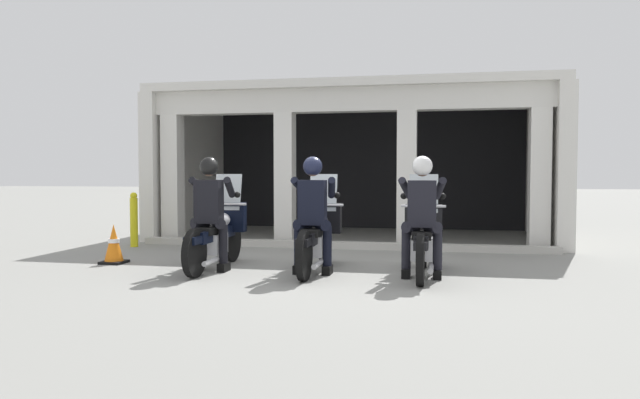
{
  "coord_description": "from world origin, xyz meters",
  "views": [
    {
      "loc": [
        1.67,
        -8.15,
        1.38
      ],
      "look_at": [
        0.0,
        0.1,
        0.99
      ],
      "focal_mm": 33.26,
      "sensor_mm": 36.0,
      "label": 1
    }
  ],
  "objects_px": {
    "police_officer_left": "(210,204)",
    "traffic_cone_flank": "(114,244)",
    "motorcycle_left": "(218,233)",
    "motorcycle_right": "(423,237)",
    "motorcycle_center": "(317,235)",
    "police_officer_right": "(422,206)",
    "bollard_kerbside": "(134,220)",
    "police_officer_center": "(313,205)"
  },
  "relations": [
    {
      "from": "motorcycle_left",
      "to": "police_officer_left",
      "type": "bearing_deg",
      "value": -95.34
    },
    {
      "from": "police_officer_left",
      "to": "bollard_kerbside",
      "type": "relative_size",
      "value": 1.58
    },
    {
      "from": "police_officer_center",
      "to": "police_officer_right",
      "type": "xyz_separation_m",
      "value": [
        1.45,
        -0.04,
        0.0
      ]
    },
    {
      "from": "bollard_kerbside",
      "to": "motorcycle_center",
      "type": "bearing_deg",
      "value": -26.38
    },
    {
      "from": "bollard_kerbside",
      "to": "police_officer_center",
      "type": "bearing_deg",
      "value": -29.68
    },
    {
      "from": "police_officer_center",
      "to": "traffic_cone_flank",
      "type": "height_order",
      "value": "police_officer_center"
    },
    {
      "from": "motorcycle_left",
      "to": "bollard_kerbside",
      "type": "relative_size",
      "value": 2.03
    },
    {
      "from": "motorcycle_center",
      "to": "bollard_kerbside",
      "type": "xyz_separation_m",
      "value": [
        -3.84,
        1.91,
        -0.0
      ]
    },
    {
      "from": "motorcycle_center",
      "to": "police_officer_center",
      "type": "relative_size",
      "value": 1.29
    },
    {
      "from": "police_officer_center",
      "to": "bollard_kerbside",
      "type": "relative_size",
      "value": 1.58
    },
    {
      "from": "police_officer_right",
      "to": "bollard_kerbside",
      "type": "height_order",
      "value": "police_officer_right"
    },
    {
      "from": "police_officer_left",
      "to": "police_officer_center",
      "type": "distance_m",
      "value": 1.45
    },
    {
      "from": "motorcycle_left",
      "to": "motorcycle_center",
      "type": "relative_size",
      "value": 1.0
    },
    {
      "from": "motorcycle_left",
      "to": "police_officer_left",
      "type": "relative_size",
      "value": 1.29
    },
    {
      "from": "bollard_kerbside",
      "to": "motorcycle_right",
      "type": "bearing_deg",
      "value": -20.2
    },
    {
      "from": "motorcycle_right",
      "to": "police_officer_right",
      "type": "xyz_separation_m",
      "value": [
        -0.0,
        -0.28,
        0.44
      ]
    },
    {
      "from": "police_officer_right",
      "to": "motorcycle_left",
      "type": "bearing_deg",
      "value": 163.08
    },
    {
      "from": "motorcycle_right",
      "to": "motorcycle_center",
      "type": "bearing_deg",
      "value": 166.71
    },
    {
      "from": "motorcycle_center",
      "to": "bollard_kerbside",
      "type": "distance_m",
      "value": 4.29
    },
    {
      "from": "police_officer_right",
      "to": "traffic_cone_flank",
      "type": "bearing_deg",
      "value": 164.07
    },
    {
      "from": "police_officer_right",
      "to": "traffic_cone_flank",
      "type": "xyz_separation_m",
      "value": [
        -4.59,
        0.34,
        -0.65
      ]
    },
    {
      "from": "police_officer_center",
      "to": "motorcycle_right",
      "type": "height_order",
      "value": "police_officer_center"
    },
    {
      "from": "motorcycle_center",
      "to": "police_officer_right",
      "type": "xyz_separation_m",
      "value": [
        1.45,
        -0.32,
        0.44
      ]
    },
    {
      "from": "police_officer_left",
      "to": "traffic_cone_flank",
      "type": "height_order",
      "value": "police_officer_left"
    },
    {
      "from": "motorcycle_center",
      "to": "traffic_cone_flank",
      "type": "distance_m",
      "value": 3.14
    },
    {
      "from": "police_officer_left",
      "to": "police_officer_center",
      "type": "bearing_deg",
      "value": -2.81
    },
    {
      "from": "traffic_cone_flank",
      "to": "motorcycle_right",
      "type": "bearing_deg",
      "value": -0.74
    },
    {
      "from": "motorcycle_right",
      "to": "police_officer_left",
      "type": "bearing_deg",
      "value": 174.24
    },
    {
      "from": "motorcycle_left",
      "to": "police_officer_center",
      "type": "height_order",
      "value": "police_officer_center"
    },
    {
      "from": "motorcycle_left",
      "to": "traffic_cone_flank",
      "type": "distance_m",
      "value": 1.7
    },
    {
      "from": "motorcycle_left",
      "to": "motorcycle_right",
      "type": "height_order",
      "value": "same"
    },
    {
      "from": "police_officer_left",
      "to": "bollard_kerbside",
      "type": "bearing_deg",
      "value": 131.69
    },
    {
      "from": "police_officer_center",
      "to": "traffic_cone_flank",
      "type": "relative_size",
      "value": 2.69
    },
    {
      "from": "motorcycle_right",
      "to": "traffic_cone_flank",
      "type": "relative_size",
      "value": 3.46
    },
    {
      "from": "motorcycle_center",
      "to": "motorcycle_right",
      "type": "distance_m",
      "value": 1.45
    },
    {
      "from": "police_officer_center",
      "to": "police_officer_left",
      "type": "bearing_deg",
      "value": 173.84
    },
    {
      "from": "motorcycle_left",
      "to": "motorcycle_right",
      "type": "xyz_separation_m",
      "value": [
        2.9,
        0.02,
        0.0
      ]
    },
    {
      "from": "traffic_cone_flank",
      "to": "bollard_kerbside",
      "type": "bearing_deg",
      "value": 110.52
    },
    {
      "from": "motorcycle_center",
      "to": "traffic_cone_flank",
      "type": "xyz_separation_m",
      "value": [
        -3.14,
        0.02,
        -0.21
      ]
    },
    {
      "from": "traffic_cone_flank",
      "to": "bollard_kerbside",
      "type": "height_order",
      "value": "bollard_kerbside"
    },
    {
      "from": "motorcycle_center",
      "to": "motorcycle_right",
      "type": "relative_size",
      "value": 1.0
    },
    {
      "from": "traffic_cone_flank",
      "to": "bollard_kerbside",
      "type": "distance_m",
      "value": 2.03
    }
  ]
}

